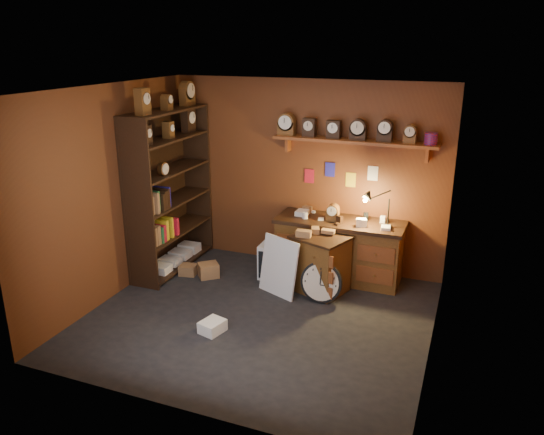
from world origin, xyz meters
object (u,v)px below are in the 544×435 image
Objects in this scene: shelving_unit at (168,184)px; big_round_clock at (321,282)px; low_cabinet at (320,261)px; workbench at (339,246)px.

big_round_clock is (2.37, -0.29, -0.99)m from shelving_unit.
low_cabinet is (2.27, 0.01, -0.83)m from shelving_unit.
low_cabinet is at bearing 0.17° from shelving_unit.
workbench is at bearing 95.11° from low_cabinet.
workbench is (2.40, 0.49, -0.78)m from shelving_unit.
shelving_unit is 2.57m from workbench.
low_cabinet is 1.60× the size of big_round_clock.
big_round_clock is at bearing -6.88° from shelving_unit.
big_round_clock is at bearing -50.15° from low_cabinet.
big_round_clock is (0.11, -0.29, -0.16)m from low_cabinet.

